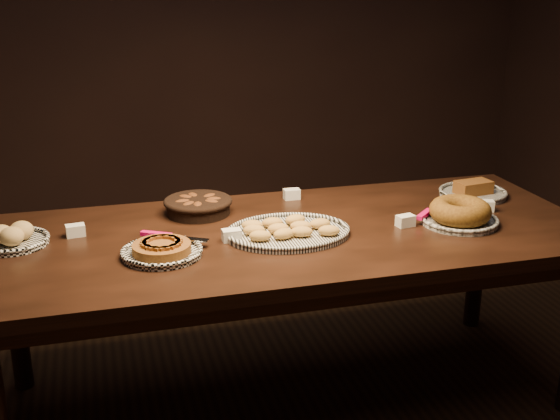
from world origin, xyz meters
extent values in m
plane|color=black|center=(0.00, 0.00, 0.00)|extent=(5.00, 5.00, 0.00)
cube|color=black|center=(0.00, 0.00, 0.72)|extent=(2.40, 1.00, 0.05)
cylinder|color=black|center=(-1.08, 0.38, 0.35)|extent=(0.08, 0.08, 0.70)
cylinder|color=black|center=(1.08, 0.38, 0.35)|extent=(0.08, 0.08, 0.70)
torus|color=white|center=(-0.50, -0.13, 0.77)|extent=(0.29, 0.29, 0.02)
cylinder|color=#552811|center=(-0.50, -0.13, 0.78)|extent=(0.22, 0.22, 0.03)
cube|color=#5D3210|center=(-0.44, -0.13, 0.80)|extent=(0.03, 0.07, 0.01)
cube|color=#5D3210|center=(-0.45, -0.10, 0.80)|extent=(0.05, 0.07, 0.01)
cube|color=#5D3210|center=(-0.47, -0.08, 0.80)|extent=(0.07, 0.05, 0.01)
cube|color=#5D3210|center=(-0.51, -0.07, 0.80)|extent=(0.07, 0.03, 0.01)
cube|color=#5D3210|center=(-0.54, -0.08, 0.80)|extent=(0.07, 0.06, 0.01)
cube|color=#5D3210|center=(-0.55, -0.11, 0.80)|extent=(0.04, 0.07, 0.01)
cube|color=#5D3210|center=(-0.56, -0.14, 0.80)|extent=(0.04, 0.07, 0.01)
cube|color=#5D3210|center=(-0.54, -0.17, 0.80)|extent=(0.06, 0.06, 0.01)
cube|color=#5D3210|center=(-0.51, -0.18, 0.80)|extent=(0.07, 0.03, 0.01)
cube|color=#5D3210|center=(-0.48, -0.18, 0.80)|extent=(0.07, 0.04, 0.01)
cube|color=#5D3210|center=(-0.46, -0.16, 0.80)|extent=(0.06, 0.07, 0.01)
cube|color=#EB0B63|center=(-0.51, 0.01, 0.78)|extent=(0.12, 0.08, 0.02)
cube|color=silver|center=(-0.39, -0.05, 0.78)|extent=(0.15, 0.10, 0.00)
torus|color=black|center=(-0.02, -0.05, 0.77)|extent=(0.39, 0.39, 0.02)
ellipsoid|color=#AD7032|center=(-0.14, -0.11, 0.78)|extent=(0.09, 0.07, 0.04)
ellipsoid|color=#AD7032|center=(-0.05, -0.11, 0.78)|extent=(0.09, 0.07, 0.04)
ellipsoid|color=#AD7032|center=(0.02, -0.11, 0.78)|extent=(0.09, 0.07, 0.04)
ellipsoid|color=#AD7032|center=(0.12, -0.12, 0.78)|extent=(0.09, 0.07, 0.04)
ellipsoid|color=#AD7032|center=(-0.15, -0.04, 0.78)|extent=(0.09, 0.08, 0.04)
ellipsoid|color=#AD7032|center=(-0.05, -0.05, 0.78)|extent=(0.09, 0.06, 0.04)
ellipsoid|color=#AD7032|center=(0.04, -0.05, 0.78)|extent=(0.09, 0.07, 0.04)
ellipsoid|color=#AD7032|center=(0.11, -0.04, 0.78)|extent=(0.08, 0.05, 0.04)
ellipsoid|color=#AD7032|center=(-0.14, 0.01, 0.78)|extent=(0.09, 0.07, 0.04)
ellipsoid|color=#AD7032|center=(-0.06, 0.02, 0.78)|extent=(0.08, 0.06, 0.04)
ellipsoid|color=#AD7032|center=(0.04, 0.03, 0.78)|extent=(0.09, 0.07, 0.04)
torus|color=black|center=(0.68, -0.10, 0.77)|extent=(0.31, 0.31, 0.02)
torus|color=brown|center=(0.68, -0.10, 0.80)|extent=(0.32, 0.32, 0.08)
cube|color=#EB0B63|center=(0.56, -0.04, 0.78)|extent=(0.10, 0.10, 0.02)
cube|color=silver|center=(0.65, 0.05, 0.78)|extent=(0.13, 0.13, 0.00)
cylinder|color=black|center=(-0.31, 0.29, 0.78)|extent=(0.33, 0.33, 0.07)
torus|color=black|center=(-0.31, 0.29, 0.80)|extent=(0.28, 0.28, 0.02)
ellipsoid|color=#381B0B|center=(-0.24, 0.28, 0.80)|extent=(0.09, 0.06, 0.04)
ellipsoid|color=#381B0B|center=(-0.25, 0.33, 0.80)|extent=(0.10, 0.09, 0.04)
ellipsoid|color=#381B0B|center=(-0.32, 0.35, 0.80)|extent=(0.06, 0.09, 0.04)
ellipsoid|color=#381B0B|center=(-0.35, 0.34, 0.80)|extent=(0.09, 0.09, 0.04)
ellipsoid|color=#381B0B|center=(-0.37, 0.28, 0.80)|extent=(0.09, 0.06, 0.04)
ellipsoid|color=#381B0B|center=(-0.35, 0.24, 0.80)|extent=(0.09, 0.09, 0.04)
ellipsoid|color=#381B0B|center=(-0.32, 0.23, 0.80)|extent=(0.06, 0.09, 0.04)
ellipsoid|color=#381B0B|center=(-0.26, 0.25, 0.80)|extent=(0.09, 0.09, 0.04)
torus|color=white|center=(-1.02, 0.12, 0.77)|extent=(0.26, 0.26, 0.02)
ellipsoid|color=#AC844F|center=(-1.06, 0.12, 0.80)|extent=(0.09, 0.09, 0.07)
ellipsoid|color=#AC844F|center=(-0.99, 0.14, 0.80)|extent=(0.09, 0.09, 0.07)
ellipsoid|color=#AC844F|center=(-1.02, 0.08, 0.80)|extent=(0.09, 0.09, 0.07)
torus|color=black|center=(0.92, 0.21, 0.77)|extent=(0.30, 0.30, 0.02)
cube|color=#552811|center=(0.92, 0.21, 0.79)|extent=(0.17, 0.11, 0.06)
cube|color=white|center=(-0.23, -0.05, 0.77)|extent=(0.07, 0.05, 0.04)
cube|color=white|center=(0.12, 0.38, 0.77)|extent=(0.07, 0.05, 0.04)
cube|color=white|center=(0.46, -0.07, 0.77)|extent=(0.08, 0.06, 0.04)
cube|color=white|center=(-0.80, 0.16, 0.77)|extent=(0.08, 0.05, 0.04)
cube|color=white|center=(0.86, 0.01, 0.77)|extent=(0.08, 0.07, 0.04)
camera|label=1|loc=(-0.70, -2.45, 1.71)|focal=45.00mm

